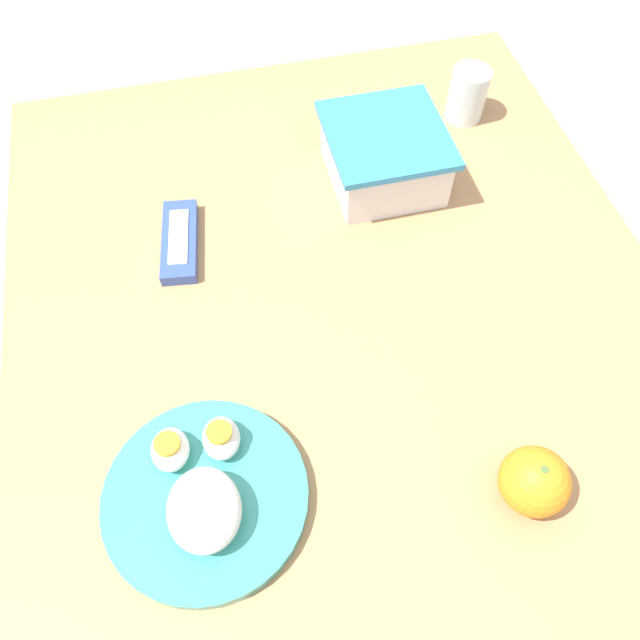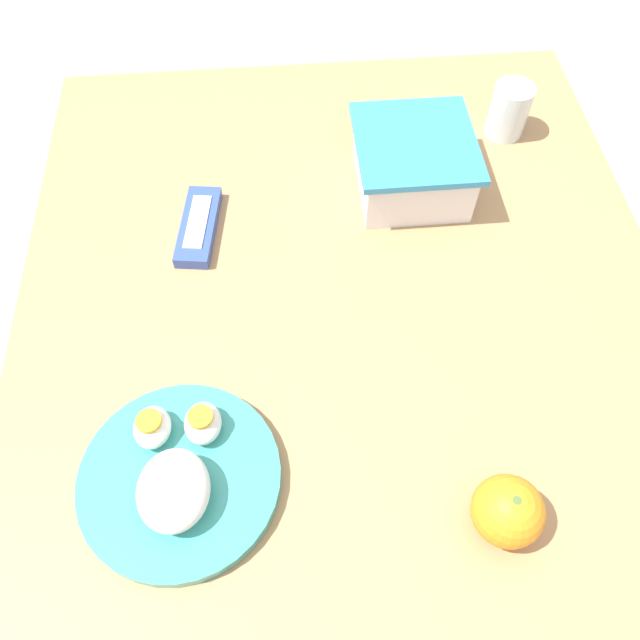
# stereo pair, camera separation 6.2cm
# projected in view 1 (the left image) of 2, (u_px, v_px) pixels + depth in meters

# --- Properties ---
(ground_plane) EXTENTS (10.00, 10.00, 0.00)m
(ground_plane) POSITION_uv_depth(u_px,v_px,m) (346.00, 534.00, 1.37)
(ground_plane) COLOR #B2A899
(table) EXTENTS (1.28, 0.87, 0.73)m
(table) POSITION_uv_depth(u_px,v_px,m) (363.00, 407.00, 0.82)
(table) COLOR #AD7F51
(table) RESTS_ON ground_plane
(food_container) EXTENTS (0.18, 0.17, 0.09)m
(food_container) POSITION_uv_depth(u_px,v_px,m) (384.00, 159.00, 0.91)
(food_container) COLOR white
(food_container) RESTS_ON table
(orange_fruit) EXTENTS (0.08, 0.08, 0.08)m
(orange_fruit) POSITION_uv_depth(u_px,v_px,m) (534.00, 481.00, 0.65)
(orange_fruit) COLOR orange
(orange_fruit) RESTS_ON table
(rice_plate) EXTENTS (0.22, 0.22, 0.07)m
(rice_plate) POSITION_uv_depth(u_px,v_px,m) (204.00, 494.00, 0.66)
(rice_plate) COLOR teal
(rice_plate) RESTS_ON table
(candy_bar) EXTENTS (0.14, 0.07, 0.02)m
(candy_bar) POSITION_uv_depth(u_px,v_px,m) (180.00, 241.00, 0.87)
(candy_bar) COLOR #334C9E
(candy_bar) RESTS_ON table
(drinking_glass) EXTENTS (0.06, 0.06, 0.08)m
(drinking_glass) POSITION_uv_depth(u_px,v_px,m) (468.00, 94.00, 0.99)
(drinking_glass) COLOR silver
(drinking_glass) RESTS_ON table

